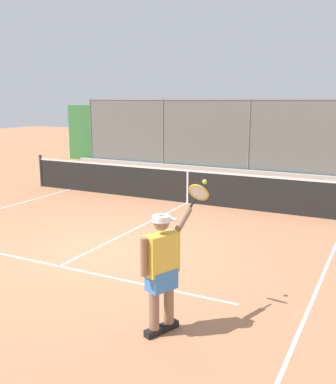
% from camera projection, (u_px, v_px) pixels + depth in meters
% --- Properties ---
extents(ground_plane, '(60.00, 60.00, 0.00)m').
position_uv_depth(ground_plane, '(93.00, 250.00, 8.78)').
color(ground_plane, '#B27551').
extents(court_line_markings, '(8.55, 10.04, 0.01)m').
position_uv_depth(court_line_markings, '(47.00, 272.00, 7.62)').
color(court_line_markings, white).
rests_on(court_line_markings, ground).
extents(fence_backdrop, '(18.31, 1.37, 2.91)m').
position_uv_depth(fence_backdrop, '(253.00, 139.00, 18.08)').
color(fence_backdrop, slate).
rests_on(fence_backdrop, ground).
extents(tennis_net, '(10.99, 0.09, 1.07)m').
position_uv_depth(tennis_net, '(188.00, 186.00, 12.60)').
color(tennis_net, '#2D2D2D').
rests_on(tennis_net, ground).
extents(tennis_player, '(0.47, 1.33, 1.84)m').
position_uv_depth(tennis_player, '(162.00, 266.00, 5.51)').
color(tennis_player, black).
rests_on(tennis_player, ground).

